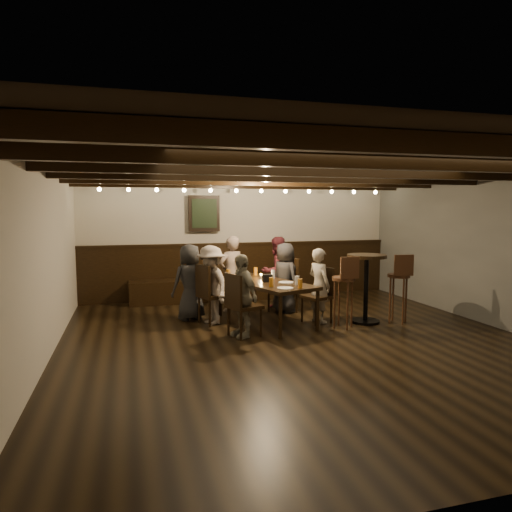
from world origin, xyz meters
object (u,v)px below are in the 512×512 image
object	(u,v)px
bar_stool_right	(398,297)
person_left_far	(242,296)
dining_table	(266,285)
person_bench_right	(276,272)
chair_right_near	(284,296)
person_right_near	(285,278)
chair_right_far	(317,306)
person_right_far	(319,285)
bar_stool_left	(343,301)
person_bench_left	(190,282)
person_left_near	(211,285)
high_top_table	(366,278)
chair_left_far	(243,317)
chair_left_near	(213,305)
person_bench_centre	(232,274)

from	to	relation	value
bar_stool_right	person_left_far	bearing A→B (deg)	-169.39
dining_table	person_bench_right	size ratio (longest dim) A/B	1.50
chair_right_near	person_left_far	world-z (taller)	person_left_far
person_right_near	chair_right_far	bearing A→B (deg)	178.02
person_right_far	bar_stool_left	size ratio (longest dim) A/B	1.07
person_bench_left	bar_stool_right	bearing A→B (deg)	141.64
dining_table	bar_stool_left	distance (m)	1.26
person_left_near	high_top_table	distance (m)	2.50
chair_left_far	chair_right_far	xyz separation A→B (m)	(1.36, 0.47, -0.01)
person_right_far	bar_stool_right	bearing A→B (deg)	-126.81
person_right_far	bar_stool_left	distance (m)	0.53
person_bench_left	person_right_far	xyz separation A→B (m)	(2.00, -0.74, -0.03)
high_top_table	person_bench_right	bearing A→B (deg)	122.98
chair_left_near	chair_right_near	xyz separation A→B (m)	(1.36, 0.47, 0.00)
chair_right_near	person_bench_centre	bearing A→B (deg)	50.21
chair_left_far	high_top_table	distance (m)	2.17
bar_stool_right	person_bench_right	bearing A→B (deg)	139.91
person_bench_centre	person_bench_right	xyz separation A→B (m)	(0.90, 0.15, -0.02)
chair_left_near	high_top_table	world-z (taller)	high_top_table
chair_right_near	chair_right_far	world-z (taller)	chair_right_near
chair_left_far	person_right_far	world-z (taller)	person_right_far
high_top_table	person_bench_centre	bearing A→B (deg)	143.58
person_left_far	person_right_near	distance (m)	1.75
person_bench_centre	person_left_near	distance (m)	0.96
chair_right_near	person_right_near	xyz separation A→B (m)	(0.03, 0.01, 0.33)
chair_right_far	high_top_table	size ratio (longest dim) A/B	0.81
person_bench_left	bar_stool_left	size ratio (longest dim) A/B	1.12
person_right_far	high_top_table	bearing A→B (deg)	-127.15
high_top_table	chair_right_near	bearing A→B (deg)	133.90
person_bench_right	person_left_near	bearing A→B (deg)	15.26
person_left_far	person_right_near	xyz separation A→B (m)	(1.13, 1.34, 0.02)
chair_right_far	person_left_near	size ratio (longest dim) A/B	0.71
chair_left_near	dining_table	bearing A→B (deg)	58.01
person_bench_left	high_top_table	size ratio (longest dim) A/B	1.14
dining_table	chair_right_far	distance (m)	0.92
person_bench_centre	high_top_table	bearing A→B (deg)	124.65
person_left_near	person_bench_left	bearing A→B (deg)	-161.57
person_bench_right	bar_stool_left	xyz separation A→B (m)	(0.51, -1.77, -0.24)
chair_right_far	person_left_near	world-z (taller)	person_left_near
chair_right_near	high_top_table	xyz separation A→B (m)	(1.04, -1.08, 0.44)
chair_left_near	bar_stool_left	distance (m)	2.07
person_bench_right	person_right_near	distance (m)	0.48
person_bench_right	dining_table	bearing A→B (deg)	45.00
chair_left_far	person_left_near	bearing A→B (deg)	-178.06
person_right_near	bar_stool_left	size ratio (longest dim) A/B	1.10
chair_left_near	person_right_far	distance (m)	1.75
dining_table	person_bench_centre	bearing A→B (deg)	90.00
bar_stool_right	person_bench_centre	bearing A→B (deg)	155.53
dining_table	person_bench_left	world-z (taller)	person_bench_left
person_left_near	bar_stool_right	distance (m)	3.03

